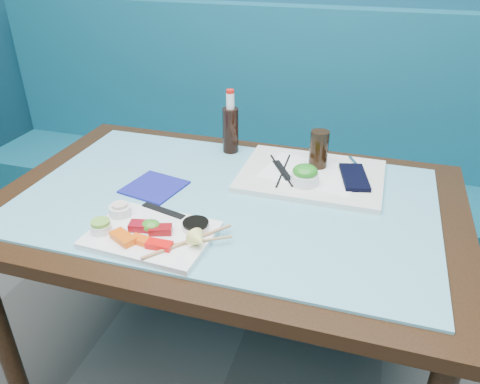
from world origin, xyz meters
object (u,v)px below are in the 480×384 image
(cola_glass, at_px, (319,149))
(blue_napkin, at_px, (154,187))
(booth_bench, at_px, (282,183))
(serving_tray, at_px, (311,176))
(dining_table, at_px, (227,223))
(seaweed_bowl, at_px, (305,178))
(cola_bottle_body, at_px, (231,130))
(sashimi_plate, at_px, (152,235))

(cola_glass, relative_size, blue_napkin, 0.76)
(booth_bench, xyz_separation_m, serving_tray, (0.22, -0.64, 0.39))
(dining_table, bearing_deg, seaweed_bowl, 30.49)
(booth_bench, height_order, serving_tray, booth_bench)
(cola_bottle_body, relative_size, blue_napkin, 0.99)
(sashimi_plate, distance_m, serving_tray, 0.57)
(cola_glass, bearing_deg, dining_table, -132.37)
(seaweed_bowl, xyz_separation_m, cola_bottle_body, (-0.31, 0.20, 0.05))
(cola_glass, height_order, cola_bottle_body, cola_bottle_body)
(booth_bench, bearing_deg, cola_bottle_body, -100.20)
(sashimi_plate, relative_size, cola_bottle_body, 1.96)
(cola_glass, relative_size, cola_bottle_body, 0.77)
(dining_table, relative_size, blue_napkin, 8.56)
(booth_bench, height_order, cola_bottle_body, booth_bench)
(serving_tray, distance_m, seaweed_bowl, 0.08)
(booth_bench, distance_m, serving_tray, 0.78)
(serving_tray, xyz_separation_m, seaweed_bowl, (-0.01, -0.07, 0.03))
(dining_table, height_order, cola_bottle_body, cola_bottle_body)
(dining_table, distance_m, cola_bottle_body, 0.38)
(serving_tray, bearing_deg, dining_table, -137.79)
(cola_bottle_body, xyz_separation_m, blue_napkin, (-0.14, -0.34, -0.08))
(seaweed_bowl, bearing_deg, cola_bottle_body, 146.89)
(sashimi_plate, bearing_deg, seaweed_bowl, 52.25)
(cola_glass, xyz_separation_m, blue_napkin, (-0.47, -0.27, -0.08))
(serving_tray, xyz_separation_m, blue_napkin, (-0.46, -0.21, -0.01))
(booth_bench, bearing_deg, seaweed_bowl, -73.39)
(blue_napkin, bearing_deg, serving_tray, 24.78)
(dining_table, bearing_deg, blue_napkin, -177.39)
(seaweed_bowl, bearing_deg, dining_table, -149.51)
(dining_table, xyz_separation_m, seaweed_bowl, (0.21, 0.13, 0.13))
(seaweed_bowl, bearing_deg, cola_glass, 81.25)
(blue_napkin, bearing_deg, dining_table, 2.61)
(booth_bench, distance_m, sashimi_plate, 1.17)
(seaweed_bowl, relative_size, blue_napkin, 0.54)
(booth_bench, distance_m, dining_table, 0.89)
(cola_glass, bearing_deg, blue_napkin, -150.34)
(seaweed_bowl, distance_m, cola_glass, 0.14)
(sashimi_plate, height_order, blue_napkin, sashimi_plate)
(sashimi_plate, distance_m, seaweed_bowl, 0.51)
(dining_table, bearing_deg, cola_glass, 47.63)
(cola_glass, bearing_deg, booth_bench, 111.75)
(dining_table, height_order, cola_glass, cola_glass)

